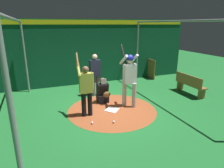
# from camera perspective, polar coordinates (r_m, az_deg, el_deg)

# --- Properties ---
(ground_plane) EXTENTS (27.21, 27.21, 0.00)m
(ground_plane) POSITION_cam_1_polar(r_m,az_deg,el_deg) (6.93, -0.00, -7.53)
(ground_plane) COLOR #1E6B2D
(dirt_circle) EXTENTS (3.07, 3.07, 0.01)m
(dirt_circle) POSITION_cam_1_polar(r_m,az_deg,el_deg) (6.93, -0.00, -7.51)
(dirt_circle) COLOR #9E4C28
(dirt_circle) RESTS_ON ground
(home_plate) EXTENTS (0.59, 0.59, 0.01)m
(home_plate) POSITION_cam_1_polar(r_m,az_deg,el_deg) (6.93, -0.00, -7.44)
(home_plate) COLOR white
(home_plate) RESTS_ON dirt_circle
(batter) EXTENTS (0.68, 0.49, 2.21)m
(batter) POSITION_cam_1_polar(r_m,az_deg,el_deg) (6.89, 5.07, 2.52)
(batter) COLOR #B3B3B7
(batter) RESTS_ON ground
(catcher) EXTENTS (0.58, 0.40, 0.98)m
(catcher) POSITION_cam_1_polar(r_m,az_deg,el_deg) (7.46, -2.64, -2.55)
(catcher) COLOR black
(catcher) RESTS_ON ground
(umpire) EXTENTS (0.22, 0.49, 1.73)m
(umpire) POSITION_cam_1_polar(r_m,az_deg,el_deg) (8.06, -4.93, 3.29)
(umpire) COLOR #4C4C51
(umpire) RESTS_ON ground
(visitor) EXTENTS (0.55, 0.50, 2.02)m
(visitor) POSITION_cam_1_polar(r_m,az_deg,el_deg) (6.24, -7.54, -1.07)
(visitor) COLOR black
(visitor) RESTS_ON ground
(back_wall) EXTENTS (0.23, 11.21, 3.11)m
(back_wall) POSITION_cam_1_polar(r_m,az_deg,el_deg) (9.78, -7.83, 9.14)
(back_wall) COLOR #0F472D
(back_wall) RESTS_ON ground
(cage_frame) EXTENTS (6.45, 5.46, 3.02)m
(cage_frame) POSITION_cam_1_polar(r_m,az_deg,el_deg) (6.35, -0.00, 10.53)
(cage_frame) COLOR gray
(cage_frame) RESTS_ON ground
(bat_rack) EXTENTS (1.06, 0.21, 1.05)m
(bat_rack) POSITION_cam_1_polar(r_m,az_deg,el_deg) (11.16, 10.86, 4.32)
(bat_rack) COLOR olive
(bat_rack) RESTS_ON ground
(bench) EXTENTS (1.50, 0.36, 0.85)m
(bench) POSITION_cam_1_polar(r_m,az_deg,el_deg) (8.96, 21.63, -0.06)
(bench) COLOR olive
(bench) RESTS_ON ground
(baseball_0) EXTENTS (0.07, 0.07, 0.07)m
(baseball_0) POSITION_cam_1_polar(r_m,az_deg,el_deg) (6.03, -5.80, -11.13)
(baseball_0) COLOR white
(baseball_0) RESTS_ON dirt_circle
(baseball_1) EXTENTS (0.07, 0.07, 0.07)m
(baseball_1) POSITION_cam_1_polar(r_m,az_deg,el_deg) (6.06, 0.49, -10.89)
(baseball_1) COLOR white
(baseball_1) RESTS_ON dirt_circle
(baseball_2) EXTENTS (0.07, 0.07, 0.07)m
(baseball_2) POSITION_cam_1_polar(r_m,az_deg,el_deg) (7.73, -3.51, -4.55)
(baseball_2) COLOR white
(baseball_2) RESTS_ON dirt_circle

